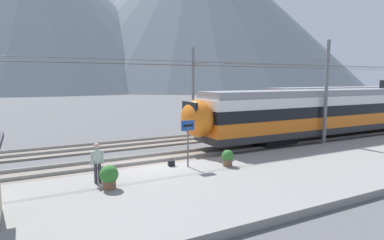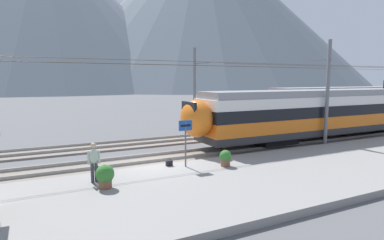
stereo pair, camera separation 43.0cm
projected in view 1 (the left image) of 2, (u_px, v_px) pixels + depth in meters
name	position (u px, v px, depth m)	size (l,w,h in m)	color
ground_plane	(155.00, 168.00, 16.92)	(400.00, 400.00, 0.00)	#565659
platform_slab	(195.00, 190.00, 13.06)	(120.00, 7.50, 0.31)	gray
track_near	(147.00, 161.00, 18.06)	(120.00, 3.00, 0.28)	slate
track_far	(122.00, 145.00, 22.41)	(120.00, 3.00, 0.28)	slate
train_near_platform	(349.00, 109.00, 25.67)	(29.13, 2.90, 4.27)	#2D2D30
train_far_track	(363.00, 102.00, 34.18)	(27.47, 2.89, 4.27)	#2D2D30
catenary_mast_mid	(325.00, 91.00, 21.89)	(44.34, 2.00, 7.22)	slate
catenary_mast_far_side	(194.00, 89.00, 26.92)	(44.34, 2.59, 7.23)	slate
platform_sign	(188.00, 133.00, 15.77)	(0.70, 0.08, 2.31)	#59595B
passenger_walking	(97.00, 161.00, 13.36)	(0.53, 0.22, 1.69)	#383842
handbag_beside_passenger	(109.00, 179.00, 13.57)	(0.32, 0.18, 0.39)	#472D1E
handbag_near_sign	(171.00, 163.00, 16.09)	(0.32, 0.18, 0.39)	black
potted_plant_platform_edge	(109.00, 176.00, 12.70)	(0.74, 0.74, 0.95)	brown
potted_plant_by_shelter	(228.00, 157.00, 16.05)	(0.60, 0.60, 0.82)	brown
mountain_central_peak	(39.00, 11.00, 149.34)	(152.17, 152.17, 72.72)	slate
mountain_right_ridge	(195.00, 10.00, 177.31)	(174.67, 174.67, 85.12)	slate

